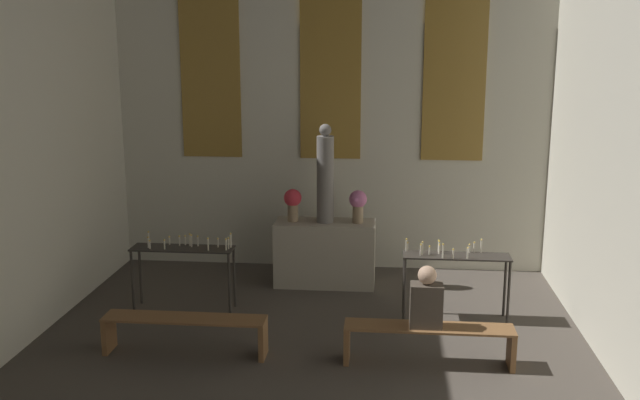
# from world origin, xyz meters

# --- Properties ---
(wall_back) EXTENTS (6.97, 0.16, 5.56)m
(wall_back) POSITION_xyz_m (0.00, 10.61, 2.81)
(wall_back) COLOR beige
(wall_back) RESTS_ON ground_plane
(altar) EXTENTS (1.48, 0.61, 0.97)m
(altar) POSITION_xyz_m (0.00, 9.65, 0.48)
(altar) COLOR #ADA38E
(altar) RESTS_ON ground_plane
(statue) EXTENTS (0.25, 0.25, 1.45)m
(statue) POSITION_xyz_m (0.00, 9.65, 1.65)
(statue) COLOR slate
(statue) RESTS_ON altar
(flower_vase_left) EXTENTS (0.26, 0.26, 0.49)m
(flower_vase_left) POSITION_xyz_m (-0.48, 9.65, 1.26)
(flower_vase_left) COLOR #937A5B
(flower_vase_left) RESTS_ON altar
(flower_vase_right) EXTENTS (0.26, 0.26, 0.49)m
(flower_vase_right) POSITION_xyz_m (0.48, 9.65, 1.26)
(flower_vase_right) COLOR #937A5B
(flower_vase_right) RESTS_ON altar
(candle_rack_left) EXTENTS (1.38, 0.37, 1.07)m
(candle_rack_left) POSITION_xyz_m (-1.81, 8.44, 0.74)
(candle_rack_left) COLOR #332D28
(candle_rack_left) RESTS_ON ground_plane
(candle_rack_right) EXTENTS (1.38, 0.37, 1.06)m
(candle_rack_right) POSITION_xyz_m (1.80, 8.44, 0.74)
(candle_rack_right) COLOR #332D28
(candle_rack_right) RESTS_ON ground_plane
(pew_back_left) EXTENTS (1.90, 0.36, 0.45)m
(pew_back_left) POSITION_xyz_m (-1.40, 7.03, 0.33)
(pew_back_left) COLOR brown
(pew_back_left) RESTS_ON ground_plane
(pew_back_right) EXTENTS (1.90, 0.36, 0.45)m
(pew_back_right) POSITION_xyz_m (1.40, 7.03, 0.33)
(pew_back_right) COLOR brown
(pew_back_right) RESTS_ON ground_plane
(person_seated) EXTENTS (0.36, 0.24, 0.71)m
(person_seated) POSITION_xyz_m (1.36, 7.03, 0.76)
(person_seated) COLOR #4C4238
(person_seated) RESTS_ON pew_back_right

